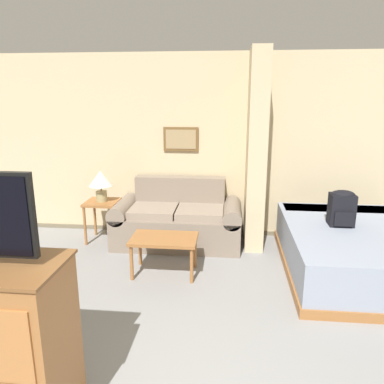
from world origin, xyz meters
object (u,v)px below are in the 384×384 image
(couch, at_px, (178,221))
(bed, at_px, (354,250))
(coffee_table, at_px, (164,242))
(table_lamp, at_px, (101,181))
(backpack, at_px, (342,207))

(couch, distance_m, bed, 2.28)
(couch, bearing_deg, coffee_table, -91.34)
(table_lamp, height_order, backpack, table_lamp)
(table_lamp, bearing_deg, coffee_table, -41.62)
(couch, bearing_deg, bed, -17.13)
(couch, xyz_separation_m, bed, (2.18, -0.67, -0.05))
(couch, height_order, bed, couch)
(coffee_table, xyz_separation_m, bed, (2.20, 0.28, -0.12))
(table_lamp, bearing_deg, couch, 1.30)
(couch, bearing_deg, table_lamp, -178.70)
(couch, xyz_separation_m, backpack, (2.02, -0.58, 0.43))
(coffee_table, bearing_deg, couch, 88.66)
(couch, height_order, coffee_table, couch)
(bed, xyz_separation_m, backpack, (-0.16, 0.10, 0.48))
(backpack, bearing_deg, couch, 164.06)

